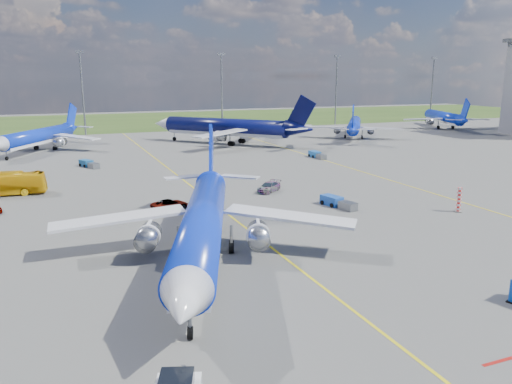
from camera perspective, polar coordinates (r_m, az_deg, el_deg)
name	(u,v)px	position (r m, az deg, el deg)	size (l,w,h in m)	color
ground	(293,264)	(43.76, 4.27, -8.25)	(400.00, 400.00, 0.00)	#545452
grass_strip	(108,122)	(188.01, -16.60, 7.70)	(400.00, 80.00, 0.01)	#2D4719
taxiway_lines	(205,195)	(68.61, -5.89, -0.37)	(60.25, 160.00, 0.02)	yellow
floodlight_masts	(156,88)	(149.18, -11.41, 11.56)	(202.20, 0.50, 22.70)	slate
warning_post	(459,200)	(64.37, 22.18, -0.82)	(0.50, 0.50, 3.00)	red
bg_jet_nnw	(40,151)	(118.12, -23.45, 4.28)	(27.21, 35.71, 9.35)	#0E2DC4
bg_jet_n	(226,144)	(120.78, -3.47, 5.50)	(33.83, 44.40, 11.63)	#070B40
bg_jet_ne	(354,137)	(136.01, 11.10, 6.14)	(26.67, 35.00, 9.17)	#0E2DC4
bg_jet_ene	(443,128)	(169.19, 20.55, 6.88)	(28.06, 36.83, 9.65)	#0E2DC4
main_airliner	(204,263)	(44.29, -6.01, -8.03)	(29.76, 39.06, 10.23)	#0E2DC4
apron_bus	(1,184)	(76.28, -27.08, 0.82)	(2.65, 11.32, 3.15)	#E6AD0D
service_car_b	(170,204)	(61.72, -9.81, -1.42)	(2.13, 4.62, 1.28)	#999999
service_car_c	(269,187)	(70.33, 1.49, 0.59)	(1.91, 4.71, 1.37)	#999999
baggage_tug_w	(337,202)	(62.97, 9.27, -1.18)	(2.59, 5.53, 1.20)	#1B4BA6
baggage_tug_c	(89,164)	(94.36, -18.57, 3.05)	(3.35, 5.36, 1.18)	#165288
baggage_tug_e	(317,155)	(100.61, 6.98, 4.22)	(1.57, 5.31, 1.18)	#1C5BAA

